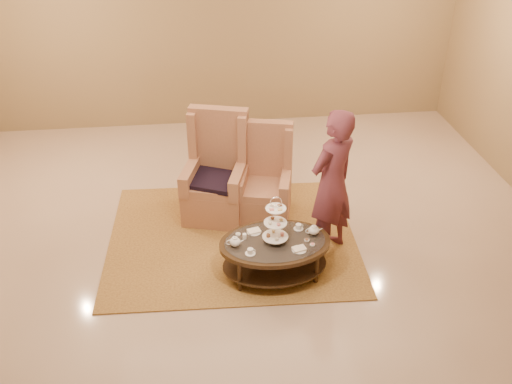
{
  "coord_description": "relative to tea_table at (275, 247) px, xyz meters",
  "views": [
    {
      "loc": [
        -0.51,
        -5.45,
        4.23
      ],
      "look_at": [
        0.15,
        0.2,
        0.78
      ],
      "focal_mm": 40.0,
      "sensor_mm": 36.0,
      "label": 1
    }
  ],
  "objects": [
    {
      "name": "ground",
      "position": [
        -0.3,
        0.36,
        -0.38
      ],
      "size": [
        8.0,
        8.0,
        0.0
      ],
      "primitive_type": "plane",
      "color": "#BEA48D",
      "rests_on": "ground"
    },
    {
      "name": "tea_table",
      "position": [
        0.0,
        0.0,
        0.0
      ],
      "size": [
        1.29,
        0.92,
        1.05
      ],
      "rotation": [
        0.0,
        0.0,
        0.05
      ],
      "color": "black",
      "rests_on": "ground"
    },
    {
      "name": "wall_back",
      "position": [
        -0.3,
        4.36,
        1.37
      ],
      "size": [
        8.0,
        0.04,
        3.5
      ],
      "primitive_type": "cube",
      "color": "#967C52",
      "rests_on": "ground"
    },
    {
      "name": "armchair_right",
      "position": [
        0.05,
        1.28,
        0.04
      ],
      "size": [
        0.83,
        0.84,
        1.26
      ],
      "rotation": [
        0.0,
        0.0,
        -0.24
      ],
      "color": "#AC7151",
      "rests_on": "ground"
    },
    {
      "name": "person",
      "position": [
        0.71,
        0.42,
        0.53
      ],
      "size": [
        0.8,
        0.74,
        1.83
      ],
      "rotation": [
        0.0,
        0.0,
        3.75
      ],
      "color": "brown",
      "rests_on": "ground"
    },
    {
      "name": "rug",
      "position": [
        -0.43,
        0.76,
        -0.37
      ],
      "size": [
        3.17,
        2.68,
        0.02
      ],
      "rotation": [
        0.0,
        0.0,
        -0.04
      ],
      "color": "#AD873D",
      "rests_on": "ground"
    },
    {
      "name": "armchair_left",
      "position": [
        -0.57,
        1.4,
        0.1
      ],
      "size": [
        0.95,
        0.97,
        1.41
      ],
      "rotation": [
        0.0,
        0.0,
        -0.28
      ],
      "color": "#AC7151",
      "rests_on": "ground"
    },
    {
      "name": "ceiling",
      "position": [
        -0.3,
        0.36,
        -0.38
      ],
      "size": [
        8.0,
        8.0,
        0.02
      ],
      "primitive_type": "cube",
      "color": "silver",
      "rests_on": "ground"
    }
  ]
}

